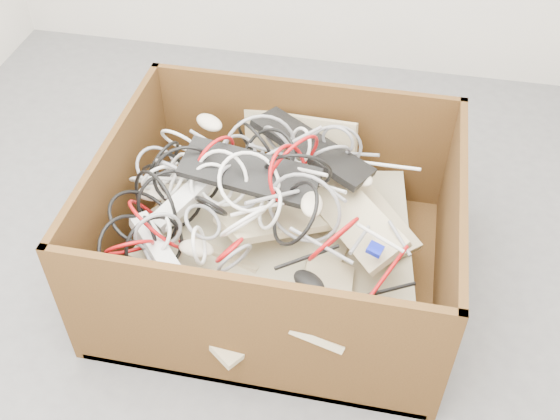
% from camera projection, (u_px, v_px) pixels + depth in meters
% --- Properties ---
extents(ground, '(3.00, 3.00, 0.00)m').
position_uv_depth(ground, '(231.00, 277.00, 2.37)').
color(ground, '#535355').
rests_on(ground, ground).
extents(cardboard_box, '(1.14, 0.95, 0.52)m').
position_uv_depth(cardboard_box, '(274.00, 247.00, 2.29)').
color(cardboard_box, '#3C250F').
rests_on(cardboard_box, ground).
extents(keyboard_pile, '(0.95, 1.00, 0.40)m').
position_uv_depth(keyboard_pile, '(291.00, 213.00, 2.22)').
color(keyboard_pile, tan).
rests_on(keyboard_pile, cardboard_box).
extents(mice_scatter, '(0.78, 0.67, 0.18)m').
position_uv_depth(mice_scatter, '(255.00, 202.00, 2.14)').
color(mice_scatter, beige).
rests_on(mice_scatter, keyboard_pile).
extents(power_strip_left, '(0.22, 0.30, 0.13)m').
position_uv_depth(power_strip_left, '(192.00, 193.00, 2.13)').
color(power_strip_left, silver).
rests_on(power_strip_left, keyboard_pile).
extents(power_strip_right, '(0.25, 0.25, 0.10)m').
position_uv_depth(power_strip_right, '(159.00, 252.00, 2.01)').
color(power_strip_right, silver).
rests_on(power_strip_right, keyboard_pile).
extents(vga_plug, '(0.06, 0.05, 0.03)m').
position_uv_depth(vga_plug, '(375.00, 249.00, 1.99)').
color(vga_plug, '#0D1AC6').
rests_on(vga_plug, keyboard_pile).
extents(cable_tangle, '(1.01, 0.76, 0.41)m').
position_uv_depth(cable_tangle, '(223.00, 188.00, 2.13)').
color(cable_tangle, black).
rests_on(cable_tangle, keyboard_pile).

